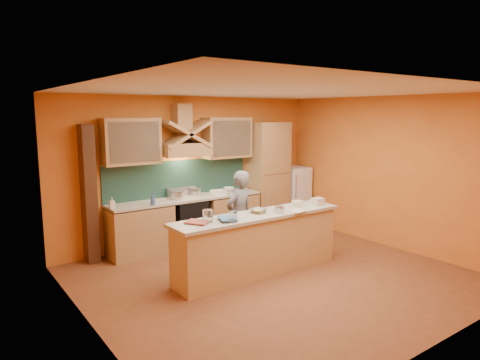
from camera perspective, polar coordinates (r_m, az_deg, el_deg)
floor at (r=6.73m, az=4.73°, el=-12.74°), size 5.50×5.00×0.01m
ceiling at (r=6.27m, az=5.06°, el=11.81°), size 5.50×5.00×0.01m
wall_back at (r=8.38m, az=-6.35°, el=1.43°), size 5.50×0.02×2.80m
wall_front at (r=4.79m, az=24.90°, el=-4.91°), size 5.50×0.02×2.80m
wall_left at (r=5.03m, az=-19.61°, el=-3.95°), size 0.02×5.00×2.80m
wall_right at (r=8.39m, az=19.26°, el=1.00°), size 0.02×5.00×2.80m
base_cabinet_left at (r=7.77m, az=-13.21°, el=-6.65°), size 1.10×0.60×0.86m
base_cabinet_right at (r=8.65m, az=-1.49°, el=-4.84°), size 1.10×0.60×0.86m
counter_top at (r=8.06m, az=-7.09°, el=-2.49°), size 3.00×0.62×0.04m
stove at (r=8.16m, az=-7.03°, el=-5.59°), size 0.60×0.58×0.90m
backsplash at (r=8.25m, az=-8.09°, el=0.22°), size 3.00×0.03×0.70m
range_hood at (r=7.97m, az=-7.39°, el=4.07°), size 0.92×0.50×0.24m
hood_chimney at (r=8.04m, az=-7.81°, el=8.24°), size 0.30×0.30×0.50m
upper_cabinet_left at (r=7.61m, az=-14.34°, el=5.00°), size 1.00×0.35×0.80m
upper_cabinet_right at (r=8.55m, az=-1.73°, el=5.66°), size 1.00×0.35×0.80m
pantry_column at (r=9.10m, az=3.69°, el=0.45°), size 0.80×0.60×2.30m
fridge at (r=9.67m, az=7.09°, el=-2.10°), size 0.58×0.60×1.30m
trim_column_left at (r=7.49m, az=-19.50°, el=-1.84°), size 0.20×0.30×2.30m
island_body at (r=6.74m, az=2.44°, el=-8.72°), size 2.80×0.55×0.88m
island_top at (r=6.61m, az=2.47°, el=-4.74°), size 2.90×0.62×0.05m
person at (r=7.23m, az=-0.10°, el=-4.79°), size 0.63×0.48×1.54m
pot_large at (r=7.94m, az=-8.38°, el=-2.12°), size 0.29×0.29×0.15m
pot_small at (r=8.22m, az=-5.91°, el=-1.80°), size 0.21×0.21×0.13m
soap_bottle_a at (r=7.38m, az=-16.69°, el=-2.93°), size 0.09×0.10×0.19m
soap_bottle_b at (r=7.48m, az=-11.56°, el=-2.46°), size 0.12×0.12×0.22m
bowl_back at (r=8.70m, az=-1.51°, el=-1.22°), size 0.30×0.30×0.07m
dish_rack at (r=8.27m, az=-2.92°, el=-1.66°), size 0.29×0.24×0.09m
book_lower at (r=5.96m, az=-6.24°, el=-5.89°), size 0.37×0.40×0.03m
book_upper at (r=6.15m, az=-2.77°, el=-5.20°), size 0.34×0.39×0.02m
jar_large at (r=6.12m, az=-4.30°, el=-4.79°), size 0.16×0.16×0.17m
jar_small at (r=6.10m, az=-0.93°, el=-4.90°), size 0.12×0.12×0.16m
kitchen_scale at (r=6.65m, az=5.25°, el=-4.06°), size 0.12×0.12×0.09m
mixing_bowl at (r=6.67m, az=2.45°, el=-4.12°), size 0.29×0.29×0.06m
cloth at (r=6.79m, az=7.64°, el=-4.16°), size 0.27×0.22×0.02m
grocery_bag_a at (r=7.32m, az=10.30°, el=-2.86°), size 0.19×0.16×0.12m
grocery_bag_b at (r=7.16m, az=7.71°, el=-3.15°), size 0.19×0.16×0.10m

